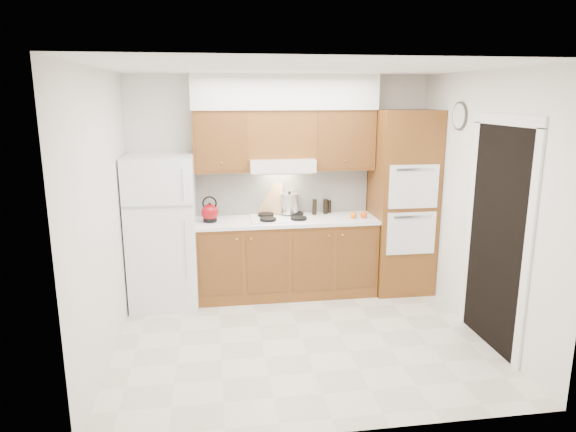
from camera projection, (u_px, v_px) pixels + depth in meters
The scene contains 26 objects.
floor at pixel (301, 338), 5.13m from camera, with size 3.60×3.60×0.00m, color beige.
ceiling at pixel (303, 68), 4.53m from camera, with size 3.60×3.60×0.00m, color white.
wall_back at pixel (281, 184), 6.27m from camera, with size 3.60×0.02×2.60m, color white.
wall_left at pixel (103, 218), 4.57m from camera, with size 0.02×3.00×2.60m, color white.
wall_right at pixel (481, 205), 5.09m from camera, with size 0.02×3.00×2.60m, color white.
fridge at pixel (163, 231), 5.82m from camera, with size 0.75×0.72×1.72m, color white.
base_cabinets at pixel (286, 258), 6.18m from camera, with size 2.11×0.60×0.90m, color brown.
countertop at pixel (286, 220), 6.06m from camera, with size 2.13×0.62×0.04m, color white.
backsplash at pixel (283, 191), 6.28m from camera, with size 2.11×0.03×0.56m, color white.
oven_cabinet at pixel (402, 202), 6.21m from camera, with size 0.70×0.65×2.20m, color brown.
upper_cab_left at pixel (221, 141), 5.88m from camera, with size 0.63×0.33×0.70m, color brown.
upper_cab_right at pixel (342, 140), 6.09m from camera, with size 0.73×0.33×0.70m, color brown.
range_hood at pixel (281, 165), 5.99m from camera, with size 0.75×0.45×0.15m, color silver.
upper_cab_over_hood at pixel (280, 134), 5.97m from camera, with size 0.75×0.33×0.55m, color brown.
soffit at pixel (285, 92), 5.85m from camera, with size 2.13×0.36×0.40m, color silver.
cooktop at pixel (282, 218), 6.07m from camera, with size 0.74×0.50×0.01m, color white.
doorway at pixel (496, 239), 4.81m from camera, with size 0.02×0.90×2.10m, color black.
wall_clock at pixel (460, 116), 5.42m from camera, with size 0.30×0.30×0.02m, color #3F3833.
kettle at pixel (210, 213), 5.89m from camera, with size 0.20×0.20×0.20m, color maroon.
cutting_board at pixel (271, 198), 6.24m from camera, with size 0.28×0.02×0.37m, color tan.
stock_pot at pixel (289, 204), 6.20m from camera, with size 0.22×0.22×0.23m, color silver.
condiment_a at pixel (315, 207), 6.25m from camera, with size 0.05×0.05×0.19m, color black.
condiment_b at pixel (326, 206), 6.31m from camera, with size 0.06×0.06×0.18m, color black.
condiment_c at pixel (329, 206), 6.37m from camera, with size 0.05×0.05×0.16m, color black.
orange_near at pixel (353, 215), 6.07m from camera, with size 0.08×0.08×0.08m, color orange.
orange_far at pixel (364, 215), 6.10m from camera, with size 0.08×0.08×0.08m, color #FB610D.
Camera 1 is at (-0.83, -4.64, 2.36)m, focal length 32.00 mm.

